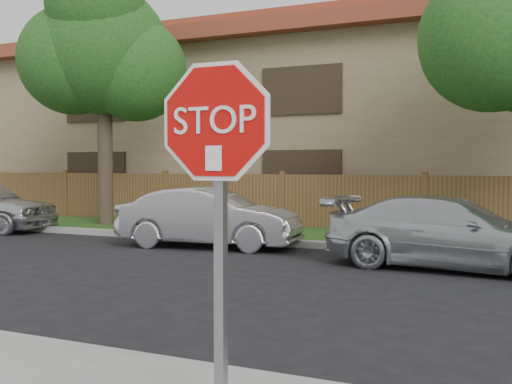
% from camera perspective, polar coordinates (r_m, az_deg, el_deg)
% --- Properties ---
extents(ground, '(90.00, 90.00, 0.00)m').
position_cam_1_polar(ground, '(5.59, -2.41, -17.15)').
color(ground, black).
rests_on(ground, ground).
extents(far_curb, '(70.00, 0.30, 0.15)m').
position_cam_1_polar(far_curb, '(13.19, 13.67, -5.34)').
color(far_curb, gray).
rests_on(far_curb, ground).
extents(grass_strip, '(70.00, 3.00, 0.12)m').
position_cam_1_polar(grass_strip, '(14.81, 14.83, -4.55)').
color(grass_strip, '#1E4714').
rests_on(grass_strip, ground).
extents(fence, '(70.00, 0.12, 1.60)m').
position_cam_1_polar(fence, '(16.31, 15.77, -1.29)').
color(fence, brown).
rests_on(fence, ground).
extents(apartment_building, '(35.20, 9.20, 7.20)m').
position_cam_1_polar(apartment_building, '(21.89, 18.00, 6.81)').
color(apartment_building, '#897255').
rests_on(apartment_building, ground).
extents(tree_left, '(4.80, 3.90, 7.78)m').
position_cam_1_polar(tree_left, '(18.52, -14.49, 12.92)').
color(tree_left, '#382B21').
rests_on(tree_left, ground).
extents(stop_sign, '(1.01, 0.13, 2.55)m').
position_cam_1_polar(stop_sign, '(3.64, -3.73, 1.65)').
color(stop_sign, gray).
rests_on(stop_sign, sidewalk_near).
extents(sedan_left, '(4.25, 1.89, 1.36)m').
position_cam_1_polar(sedan_left, '(13.69, -4.45, -2.45)').
color(sedan_left, '#B2B1B6').
rests_on(sedan_left, ground).
extents(sedan_right, '(4.63, 2.14, 1.31)m').
position_cam_1_polar(sedan_right, '(11.41, 18.07, -3.71)').
color(sedan_right, '#B8BCC0').
rests_on(sedan_right, ground).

